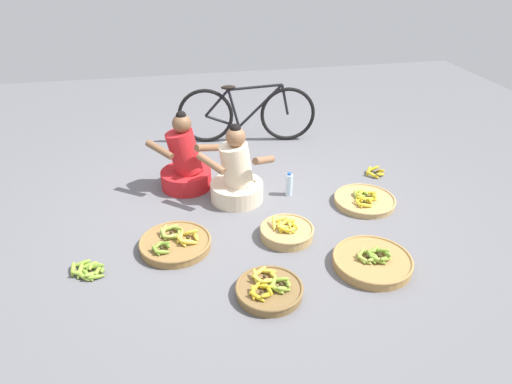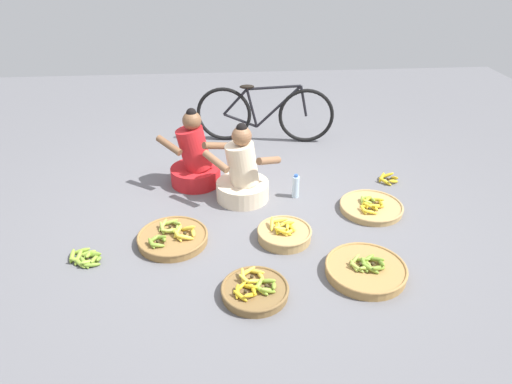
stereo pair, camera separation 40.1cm
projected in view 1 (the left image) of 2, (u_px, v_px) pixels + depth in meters
The scene contains 12 objects.
ground_plane at pixel (252, 214), 4.35m from camera, with size 10.00×10.00×0.00m, color slate.
vendor_woman_front at pixel (237, 177), 4.47m from camera, with size 0.76×0.52×0.80m.
vendor_woman_behind at pixel (185, 164), 4.69m from camera, with size 0.75×0.52×0.83m.
bicycle_leaning at pixel (247, 114), 5.69m from camera, with size 1.69×0.28×0.73m.
banana_basket_front_right at pixel (372, 261), 3.66m from camera, with size 0.63×0.63×0.15m.
banana_basket_back_left at pixel (269, 289), 3.37m from camera, with size 0.50×0.50×0.14m.
banana_basket_mid_right at pixel (287, 231), 4.00m from camera, with size 0.47×0.47×0.17m.
banana_basket_near_vendor at pixel (365, 200), 4.50m from camera, with size 0.60×0.60×0.13m.
banana_basket_back_right at pixel (175, 243), 3.87m from camera, with size 0.60×0.60×0.15m.
loose_bananas_mid_left at pixel (89, 270), 3.59m from camera, with size 0.27×0.26×0.09m.
loose_bananas_near_bicycle at pixel (375, 172), 5.03m from camera, with size 0.23×0.24×0.10m.
water_bottle at pixel (289, 184), 4.61m from camera, with size 0.07×0.07×0.25m.
Camera 1 is at (-0.68, -3.62, 2.34)m, focal length 32.30 mm.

